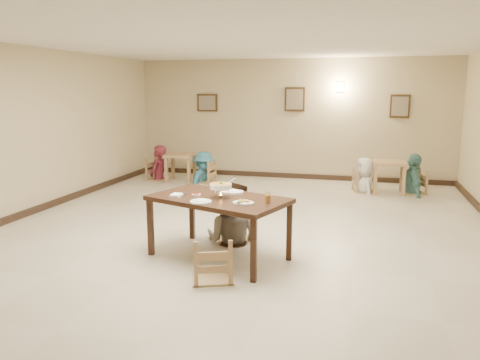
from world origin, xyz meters
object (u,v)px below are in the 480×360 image
(chair_far, at_px, (233,210))
(bg_diner_a, at_px, (158,145))
(bg_table_left, at_px, (180,159))
(bg_table_right, at_px, (389,167))
(chair_near, at_px, (212,238))
(main_table, at_px, (219,203))
(curry_warmer, at_px, (221,186))
(bg_chair_lr, at_px, (203,161))
(main_diner, at_px, (233,182))
(bg_chair_ll, at_px, (158,160))
(bg_chair_rr, at_px, (414,171))
(bg_chair_rl, at_px, (365,170))
(bg_diner_d, at_px, (415,153))
(bg_diner_b, at_px, (203,152))
(bg_diner_c, at_px, (365,158))
(drink_glass, at_px, (268,198))

(chair_far, xyz_separation_m, bg_diner_a, (-3.12, 4.12, 0.41))
(bg_table_left, height_order, bg_table_right, bg_table_right)
(chair_near, bearing_deg, main_table, -100.16)
(curry_warmer, bearing_deg, bg_chair_lr, 111.94)
(main_diner, relative_size, bg_chair_ll, 1.72)
(main_table, bearing_deg, curry_warmer, -2.37)
(chair_near, relative_size, bg_chair_rr, 1.03)
(curry_warmer, height_order, bg_chair_ll, curry_warmer)
(bg_table_left, xyz_separation_m, bg_chair_rl, (4.40, -0.05, -0.08))
(main_table, bearing_deg, main_diner, 109.90)
(chair_near, bearing_deg, bg_diner_d, -137.55)
(bg_chair_ll, xyz_separation_m, bg_diner_b, (1.20, -0.02, 0.24))
(chair_near, xyz_separation_m, bg_chair_rr, (2.76, 5.64, -0.01))
(bg_diner_c, bearing_deg, bg_diner_b, -113.38)
(bg_diner_c, bearing_deg, bg_diner_d, 70.80)
(bg_table_right, xyz_separation_m, bg_chair_lr, (-4.32, 0.03, -0.04))
(chair_far, height_order, bg_diner_b, bg_diner_b)
(chair_near, bearing_deg, bg_chair_rr, -137.55)
(chair_far, distance_m, bg_chair_lr, 4.53)
(bg_chair_ll, relative_size, bg_chair_lr, 0.99)
(bg_diner_b, bearing_deg, bg_table_right, -82.61)
(main_table, relative_size, bg_chair_rr, 2.03)
(drink_glass, relative_size, bg_diner_c, 0.09)
(bg_chair_lr, bearing_deg, bg_chair_ll, -85.64)
(bg_chair_rl, bearing_deg, curry_warmer, 143.85)
(main_table, bearing_deg, bg_chair_lr, 130.60)
(bg_table_left, bearing_deg, bg_diner_d, 0.21)
(main_diner, xyz_separation_m, bg_diner_d, (2.91, 4.19, -0.02))
(bg_table_left, xyz_separation_m, bg_diner_b, (0.60, -0.01, 0.21))
(bg_chair_ll, bearing_deg, bg_diner_b, -80.66)
(chair_far, xyz_separation_m, bg_diner_c, (1.88, 4.07, 0.30))
(main_table, distance_m, chair_near, 0.78)
(chair_far, bearing_deg, bg_diner_a, 113.08)
(chair_near, distance_m, bg_chair_lr, 5.98)
(main_table, height_order, curry_warmer, curry_warmer)
(main_table, height_order, bg_diner_a, bg_diner_a)
(main_table, xyz_separation_m, bg_table_left, (-2.53, 4.89, -0.20))
(chair_near, xyz_separation_m, bg_table_right, (2.24, 5.58, 0.06))
(bg_diner_a, bearing_deg, bg_chair_lr, 91.63)
(main_diner, height_order, bg_diner_d, main_diner)
(chair_near, height_order, bg_chair_rl, chair_near)
(chair_near, relative_size, drink_glass, 7.74)
(bg_diner_b, distance_m, bg_diner_c, 3.80)
(curry_warmer, distance_m, bg_diner_a, 5.84)
(main_table, xyz_separation_m, curry_warmer, (0.03, -0.01, 0.23))
(drink_glass, distance_m, bg_chair_ll, 6.34)
(bg_chair_lr, xyz_separation_m, bg_chair_rr, (4.84, 0.03, -0.03))
(main_table, bearing_deg, chair_near, -59.71)
(chair_far, bearing_deg, chair_near, -97.89)
(bg_table_right, bearing_deg, bg_chair_ll, 179.50)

